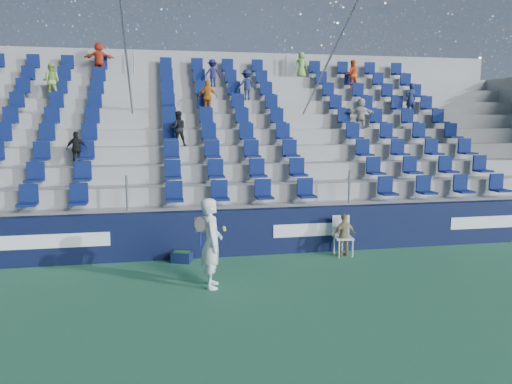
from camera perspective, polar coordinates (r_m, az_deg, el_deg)
ground at (r=10.23m, az=1.98°, el=-11.71°), size 70.00×70.00×0.00m
sponsor_wall at (r=13.03m, az=-1.15°, el=-4.60°), size 24.00×0.32×1.20m
grandstand at (r=17.80m, az=-4.05°, el=3.81°), size 24.00×8.17×6.63m
tennis_player at (r=10.48m, az=-5.11°, el=-5.82°), size 0.69×0.73×1.89m
line_judge_chair at (r=13.21m, az=9.81°, el=-4.60°), size 0.49×0.51×1.03m
line_judge at (r=13.08m, az=10.06°, el=-4.88°), size 0.70×0.40×1.11m
ball_bin at (r=12.58m, az=-8.47°, el=-7.29°), size 0.56×0.47×0.27m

